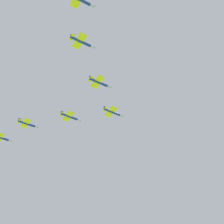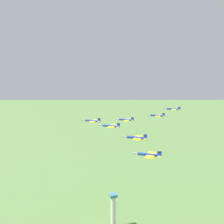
# 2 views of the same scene
# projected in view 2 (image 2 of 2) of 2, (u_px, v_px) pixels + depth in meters

# --- Properties ---
(control_tower) EXTENTS (6.00, 6.00, 30.06)m
(control_tower) POSITION_uv_depth(u_px,v_px,m) (113.00, 209.00, 249.47)
(control_tower) COLOR beige
(control_tower) RESTS_ON ground_plane
(jet_lead) EXTENTS (7.68, 9.56, 2.13)m
(jet_lead) POSITION_uv_depth(u_px,v_px,m) (92.00, 121.00, 152.52)
(jet_lead) COLOR navy
(jet_port_inner) EXTENTS (7.68, 9.56, 2.13)m
(jet_port_inner) POSITION_uv_depth(u_px,v_px,m) (111.00, 126.00, 135.05)
(jet_port_inner) COLOR navy
(jet_starboard_inner) EXTENTS (7.68, 9.56, 2.13)m
(jet_starboard_inner) POSITION_uv_depth(u_px,v_px,m) (126.00, 120.00, 161.57)
(jet_starboard_inner) COLOR navy
(jet_port_outer) EXTENTS (7.68, 9.56, 2.13)m
(jet_port_outer) POSITION_uv_depth(u_px,v_px,m) (136.00, 138.00, 117.75)
(jet_port_outer) COLOR navy
(jet_starboard_outer) EXTENTS (7.68, 9.56, 2.13)m
(jet_starboard_outer) POSITION_uv_depth(u_px,v_px,m) (157.00, 116.00, 170.06)
(jet_starboard_outer) COLOR navy
(jet_center_rear) EXTENTS (7.68, 9.56, 2.13)m
(jet_center_rear) POSITION_uv_depth(u_px,v_px,m) (149.00, 155.00, 102.85)
(jet_center_rear) COLOR navy
(jet_port_trail) EXTENTS (7.68, 9.56, 2.13)m
(jet_port_trail) POSITION_uv_depth(u_px,v_px,m) (173.00, 109.00, 180.50)
(jet_port_trail) COLOR navy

